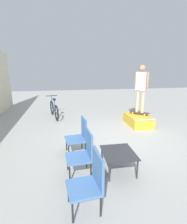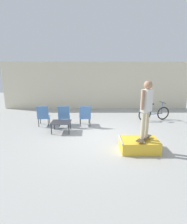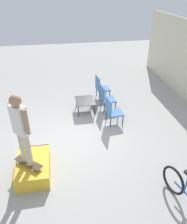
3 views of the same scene
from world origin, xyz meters
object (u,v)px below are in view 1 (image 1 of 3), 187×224
coffee_table (119,154)px  bicycle (54,110)px  person_skater (141,85)px  patio_chair_right (79,135)px  skate_ramp_box (138,120)px  patio_chair_left (90,180)px  patio_chair_center (83,152)px  skateboard_on_ramp (139,112)px

coffee_table → bicycle: (4.53, 1.62, -0.03)m
person_skater → patio_chair_right: size_ratio=1.89×
skate_ramp_box → patio_chair_left: patio_chair_left is taller
skate_ramp_box → patio_chair_right: size_ratio=1.29×
bicycle → person_skater: bearing=-127.6°
bicycle → coffee_table: bearing=-173.9°
skate_ramp_box → patio_chair_left: bearing=146.8°
coffee_table → patio_chair_left: patio_chair_left is taller
skate_ramp_box → person_skater: bearing=-33.8°
patio_chair_center → patio_chair_left: bearing=-4.4°
person_skater → patio_chair_center: person_skater is taller
coffee_table → patio_chair_center: 0.79m
patio_chair_right → skate_ramp_box: bearing=120.4°
person_skater → bicycle: bearing=23.1°
patio_chair_center → patio_chair_right: size_ratio=1.00×
skate_ramp_box → patio_chair_left: 4.60m
skateboard_on_ramp → patio_chair_right: size_ratio=0.73×
person_skater → patio_chair_right: person_skater is taller
coffee_table → patio_chair_left: 1.25m
coffee_table → patio_chair_center: (0.01, 0.79, 0.12)m
coffee_table → patio_chair_left: size_ratio=0.84×
skate_ramp_box → patio_chair_right: 3.17m
coffee_table → patio_chair_left: bearing=140.7°
skateboard_on_ramp → bicycle: bearing=16.6°
skate_ramp_box → person_skater: size_ratio=0.68×
coffee_table → person_skater: bearing=-31.1°
skate_ramp_box → bicycle: bearing=63.9°
bicycle → skate_ramp_box: bearing=-129.7°
coffee_table → patio_chair_right: patio_chair_right is taller
skateboard_on_ramp → coffee_table: skateboard_on_ramp is taller
skateboard_on_ramp → coffee_table: (-3.00, 1.81, -0.08)m
patio_chair_left → bicycle: (5.49, 0.84, -0.15)m
skateboard_on_ramp → skate_ramp_box: bearing=96.6°
skateboard_on_ramp → patio_chair_center: 3.96m
skate_ramp_box → skateboard_on_ramp: 0.31m
skate_ramp_box → bicycle: bicycle is taller
skateboard_on_ramp → patio_chair_right: (-2.02, 2.60, 0.04)m
patio_chair_right → patio_chair_center: bearing=-6.7°
coffee_table → patio_chair_right: 1.26m
patio_chair_right → person_skater: bearing=121.2°
person_skater → skate_ramp_box: bearing=103.2°
skateboard_on_ramp → coffee_table: size_ratio=0.87×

